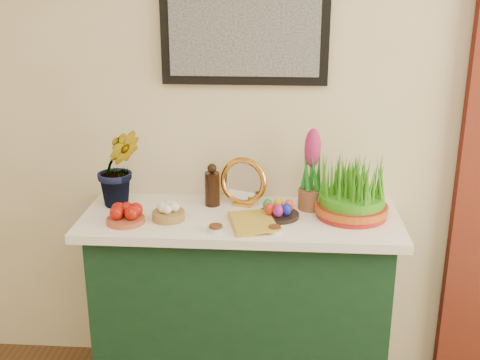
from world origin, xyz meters
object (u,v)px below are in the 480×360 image
at_px(book, 232,223).
at_px(wheatgrass_sabzeh, 352,192).
at_px(hyacinth_green, 118,155).
at_px(sideboard, 241,307).
at_px(mirror, 243,182).

height_order(book, wheatgrass_sabzeh, wheatgrass_sabzeh).
bearing_deg(hyacinth_green, sideboard, -28.05).
relative_size(book, wheatgrass_sabzeh, 0.75).
bearing_deg(hyacinth_green, mirror, -14.77).
relative_size(mirror, book, 0.97).
xyz_separation_m(sideboard, book, (-0.03, -0.13, 0.48)).
height_order(sideboard, book, book).
xyz_separation_m(sideboard, wheatgrass_sabzeh, (0.48, 0.02, 0.58)).
relative_size(mirror, wheatgrass_sabzeh, 0.72).
height_order(sideboard, mirror, mirror).
distance_m(sideboard, wheatgrass_sabzeh, 0.76).
relative_size(sideboard, hyacinth_green, 2.72).
bearing_deg(wheatgrass_sabzeh, book, -163.07).
bearing_deg(hyacinth_green, wheatgrass_sabzeh, -22.86).
bearing_deg(mirror, sideboard, -90.83).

